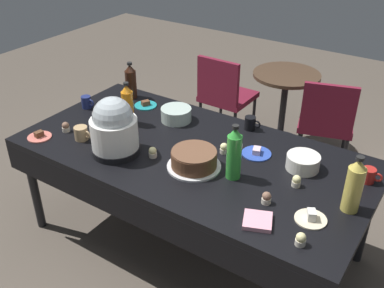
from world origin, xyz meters
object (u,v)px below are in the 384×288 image
Objects in this scene: soda_bottle_ginger_ale at (354,186)px; coffee_mug_black at (250,123)px; glass_salad_bowl at (176,114)px; cupcake_rose at (153,152)px; soda_bottle_orange_juice at (128,105)px; cupcake_lemon at (296,181)px; soda_bottle_lime_soda at (234,154)px; soda_bottle_cola at (131,81)px; coffee_mug_navy at (87,102)px; potluck_table at (192,159)px; cupcake_berry at (301,239)px; maroon_chair_right at (326,119)px; slow_cooker at (114,128)px; dessert_plate_cobalt at (256,153)px; round_cafe_table at (284,96)px; dessert_plate_cream at (311,218)px; cupcake_vanilla at (224,148)px; coffee_mug_tan at (81,133)px; maroon_chair_left at (224,93)px; frosted_layer_cake at (194,159)px; cupcake_cocoa at (266,198)px; coffee_mug_red at (369,175)px; dessert_plate_teal at (146,105)px; ceramic_snack_bowl at (303,162)px; cupcake_mint at (66,127)px; dessert_plate_coral at (39,136)px.

soda_bottle_ginger_ale reaches higher than coffee_mug_black.
glass_salad_bowl is 3.16× the size of cupcake_rose.
soda_bottle_ginger_ale is at bearing -3.60° from soda_bottle_orange_juice.
soda_bottle_lime_soda is at bearing -161.10° from cupcake_lemon.
soda_bottle_cola is 0.37m from coffee_mug_navy.
potluck_table is at bearing 178.19° from soda_bottle_ginger_ale.
cupcake_berry is 0.08× the size of maroon_chair_right.
dessert_plate_cobalt is (0.73, 0.46, -0.16)m from slow_cooker.
coffee_mug_navy is 1.81m from round_cafe_table.
dessert_plate_cream is 0.51× the size of soda_bottle_ginger_ale.
cupcake_lemon is 1.00× the size of cupcake_vanilla.
maroon_chair_left reaches higher than coffee_mug_tan.
soda_bottle_lime_soda reaches higher than soda_bottle_orange_juice.
soda_bottle_lime_soda is at bearing -92.80° from maroon_chair_right.
frosted_layer_cake is at bearing -44.85° from glass_salad_bowl.
soda_bottle_orange_juice reaches higher than cupcake_lemon.
cupcake_cocoa is 0.08× the size of maroon_chair_left.
soda_bottle_orange_juice reaches higher than coffee_mug_tan.
potluck_table is at bearing -41.47° from glass_salad_bowl.
dessert_plate_cobalt is at bearing 89.37° from soda_bottle_lime_soda.
soda_bottle_cola is at bearing 156.46° from cupcake_cocoa.
coffee_mug_red is (1.68, 0.54, -0.00)m from coffee_mug_tan.
dessert_plate_teal is 1.01m from dessert_plate_cobalt.
potluck_table is 13.19× the size of dessert_plate_teal.
soda_bottle_orange_juice is 0.37m from coffee_mug_tan.
soda_bottle_orange_juice reaches higher than frosted_layer_cake.
slow_cooker reaches higher than soda_bottle_lime_soda.
coffee_mug_navy is at bearing 165.05° from cupcake_berry.
frosted_layer_cake is 1.69m from maroon_chair_left.
coffee_mug_black is at bearing 151.33° from ceramic_snack_bowl.
soda_bottle_ginger_ale is at bearing -42.55° from maroon_chair_left.
slow_cooker is 0.69m from dessert_plate_teal.
cupcake_berry is at bearing -51.53° from maroon_chair_left.
slow_cooker is 2.88× the size of coffee_mug_tan.
dessert_plate_cobalt reaches higher than round_cafe_table.
cupcake_lemon is 1.26m from soda_bottle_orange_juice.
dessert_plate_cream is 1.01m from cupcake_rose.
dessert_plate_teal is (-0.26, 0.62, -0.16)m from slow_cooker.
soda_bottle_orange_juice is at bearing -90.74° from maroon_chair_left.
cupcake_rose is 1.00× the size of cupcake_mint.
cupcake_mint is 1.73m from cupcake_berry.
dessert_plate_teal is at bearing 69.44° from dessert_plate_coral.
coffee_mug_tan is (-0.52, -0.08, 0.01)m from cupcake_rose.
maroon_chair_right is at bearing 44.35° from dessert_plate_teal.
dessert_plate_cobalt is (0.99, -0.16, 0.00)m from dessert_plate_teal.
cupcake_rose is at bearing -117.44° from coffee_mug_black.
cupcake_cocoa is at bearing 143.58° from cupcake_berry.
coffee_mug_tan is at bearing -179.81° from slow_cooker.
glass_salad_bowl is at bearing 108.63° from cupcake_rose.
dessert_plate_cobalt is at bearing 4.58° from coffee_mug_navy.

